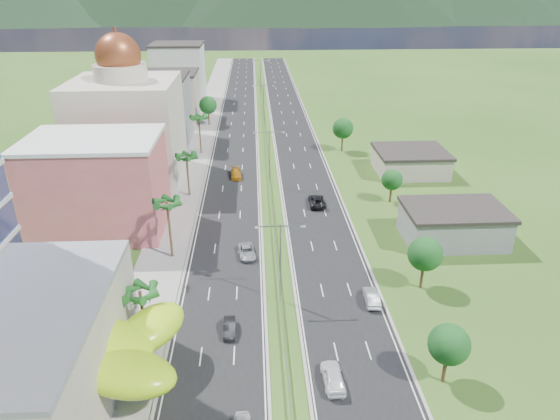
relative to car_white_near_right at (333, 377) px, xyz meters
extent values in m
plane|color=#2D5119|center=(-4.59, 4.73, -0.90)|extent=(500.00, 500.00, 0.00)
cube|color=black|center=(-12.09, 94.73, -0.88)|extent=(11.00, 260.00, 0.04)
cube|color=black|center=(2.91, 94.73, -0.88)|extent=(11.00, 260.00, 0.04)
cube|color=gray|center=(-21.59, 94.73, -0.84)|extent=(7.00, 260.00, 0.12)
cube|color=gray|center=(-4.59, 76.73, -0.28)|extent=(0.08, 216.00, 0.28)
cube|color=gray|center=(-4.59, 178.73, -0.55)|extent=(0.10, 0.12, 0.70)
cylinder|color=gray|center=(-4.59, 14.73, 4.60)|extent=(0.20, 0.20, 11.00)
cube|color=gray|center=(-6.03, 14.73, 9.90)|extent=(2.88, 0.12, 0.12)
cube|color=gray|center=(-3.15, 14.73, 9.90)|extent=(2.88, 0.12, 0.12)
cube|color=silver|center=(-7.31, 14.73, 9.80)|extent=(0.60, 0.25, 0.18)
cube|color=silver|center=(-1.87, 14.73, 9.80)|extent=(0.60, 0.25, 0.18)
cylinder|color=gray|center=(-4.59, 54.73, 4.60)|extent=(0.20, 0.20, 11.00)
cube|color=gray|center=(-6.03, 54.73, 9.90)|extent=(2.88, 0.12, 0.12)
cube|color=gray|center=(-3.15, 54.73, 9.90)|extent=(2.88, 0.12, 0.12)
cube|color=silver|center=(-7.31, 54.73, 9.80)|extent=(0.60, 0.25, 0.18)
cube|color=silver|center=(-1.87, 54.73, 9.80)|extent=(0.60, 0.25, 0.18)
cylinder|color=gray|center=(-4.59, 99.73, 4.60)|extent=(0.20, 0.20, 11.00)
cube|color=gray|center=(-6.03, 99.73, 9.90)|extent=(2.88, 0.12, 0.12)
cube|color=gray|center=(-3.15, 99.73, 9.90)|extent=(2.88, 0.12, 0.12)
cube|color=silver|center=(-7.31, 99.73, 9.80)|extent=(0.60, 0.25, 0.18)
cube|color=silver|center=(-1.87, 99.73, 9.80)|extent=(0.60, 0.25, 0.18)
cylinder|color=gray|center=(-4.59, 144.73, 4.60)|extent=(0.20, 0.20, 11.00)
cube|color=gray|center=(-6.03, 144.73, 9.90)|extent=(2.88, 0.12, 0.12)
cube|color=gray|center=(-3.15, 144.73, 9.90)|extent=(2.88, 0.12, 0.12)
cube|color=silver|center=(-7.31, 144.73, 9.80)|extent=(0.60, 0.25, 0.18)
cube|color=silver|center=(-1.87, 144.73, 9.80)|extent=(0.60, 0.25, 0.18)
cylinder|color=gray|center=(-28.59, 2.73, 1.10)|extent=(0.50, 0.50, 4.00)
cylinder|color=gray|center=(-21.59, -2.27, 1.10)|extent=(0.50, 0.50, 4.00)
cylinder|color=gray|center=(-19.59, 2.73, 1.10)|extent=(0.50, 0.50, 4.00)
cube|color=#C5515E|center=(-32.59, 36.73, 6.60)|extent=(20.00, 15.00, 15.00)
cube|color=beige|center=(-32.59, 59.73, 9.10)|extent=(20.00, 20.00, 20.00)
cylinder|color=beige|center=(-32.59, 59.73, 20.60)|extent=(10.00, 10.00, 3.00)
sphere|color=brown|center=(-32.59, 59.73, 23.60)|extent=(8.40, 8.40, 8.40)
cube|color=slate|center=(-31.59, 84.73, 7.10)|extent=(16.00, 15.00, 16.00)
cube|color=#A39686|center=(-31.59, 106.73, 5.60)|extent=(16.00, 15.00, 13.00)
cube|color=silver|center=(-31.59, 129.73, 8.10)|extent=(16.00, 15.00, 18.00)
cube|color=slate|center=(23.41, 29.73, 1.60)|extent=(15.00, 10.00, 5.00)
cube|color=#A39686|center=(25.41, 59.73, 1.30)|extent=(14.00, 12.00, 4.40)
cylinder|color=#47301C|center=(-20.09, 6.73, 2.85)|extent=(0.36, 0.36, 7.50)
cylinder|color=#47301C|center=(-20.09, 26.73, 3.60)|extent=(0.36, 0.36, 9.00)
cylinder|color=#47301C|center=(-20.09, 49.73, 3.10)|extent=(0.36, 0.36, 8.00)
cylinder|color=#47301C|center=(-20.09, 74.73, 3.50)|extent=(0.36, 0.36, 8.80)
cylinder|color=#47301C|center=(-20.09, 99.73, 1.55)|extent=(0.40, 0.40, 4.90)
sphere|color=#1A531D|center=(-20.09, 99.73, 4.70)|extent=(4.90, 4.90, 4.90)
cylinder|color=#47301C|center=(11.41, -0.27, 1.20)|extent=(0.40, 0.40, 4.20)
sphere|color=#1A531D|center=(11.41, -0.27, 3.90)|extent=(4.20, 4.20, 4.20)
cylinder|color=#47301C|center=(14.41, 16.73, 1.37)|extent=(0.40, 0.40, 4.55)
sphere|color=#1A531D|center=(14.41, 16.73, 4.30)|extent=(4.55, 4.55, 4.55)
cylinder|color=#47301C|center=(17.41, 44.73, 1.02)|extent=(0.40, 0.40, 3.85)
sphere|color=#1A531D|center=(17.41, 44.73, 3.50)|extent=(3.85, 3.85, 3.85)
cylinder|color=#47301C|center=(13.41, 74.73, 1.55)|extent=(0.40, 0.40, 4.90)
sphere|color=#1A531D|center=(13.41, 74.73, 4.70)|extent=(4.90, 4.90, 4.90)
imported|color=black|center=(-10.90, 8.72, -0.21)|extent=(1.47, 3.98, 1.30)
imported|color=#A0A3A7|center=(-9.00, 26.37, -0.16)|extent=(2.95, 5.28, 1.40)
imported|color=#C48317|center=(-11.42, 58.84, -0.09)|extent=(2.51, 5.45, 1.54)
imported|color=white|center=(0.00, 0.00, 0.00)|extent=(2.24, 5.13, 1.72)
imported|color=#ADAFB5|center=(7.06, 13.75, -0.09)|extent=(1.85, 4.74, 1.54)
imported|color=black|center=(3.68, 44.01, -0.03)|extent=(2.80, 5.97, 1.65)
imported|color=black|center=(-16.89, 17.71, -0.29)|extent=(0.54, 1.78, 1.14)
camera|label=1|loc=(-7.49, -38.48, 37.08)|focal=32.00mm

